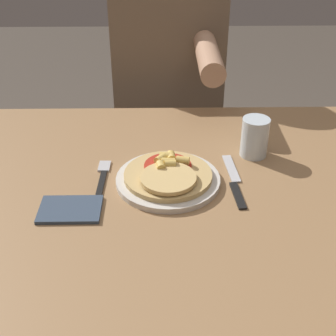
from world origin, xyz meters
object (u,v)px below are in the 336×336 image
(plate, at_px, (168,180))
(person_diner, at_px, (169,79))
(knife, at_px, (234,181))
(drinking_glass, at_px, (255,137))
(pizza, at_px, (168,174))
(dining_table, at_px, (148,230))
(fork, at_px, (102,178))

(plate, distance_m, person_diner, 0.68)
(knife, relative_size, drinking_glass, 2.19)
(pizza, xyz_separation_m, drinking_glass, (0.22, 0.13, 0.03))
(dining_table, bearing_deg, knife, 16.05)
(knife, bearing_deg, dining_table, -163.95)
(fork, height_order, drinking_glass, drinking_glass)
(dining_table, xyz_separation_m, fork, (-0.11, 0.08, 0.10))
(drinking_glass, xyz_separation_m, person_diner, (-0.20, 0.55, -0.06))
(fork, xyz_separation_m, knife, (0.31, -0.02, 0.00))
(plate, bearing_deg, fork, 173.36)
(plate, relative_size, pizza, 1.19)
(knife, bearing_deg, pizza, -179.19)
(dining_table, relative_size, plate, 5.28)
(plate, relative_size, drinking_glass, 2.41)
(fork, height_order, knife, same)
(plate, relative_size, fork, 1.38)
(dining_table, xyz_separation_m, person_diner, (0.06, 0.73, 0.08))
(dining_table, xyz_separation_m, pizza, (0.05, 0.06, 0.12))
(dining_table, bearing_deg, person_diner, 85.05)
(fork, relative_size, person_diner, 0.14)
(dining_table, distance_m, drinking_glass, 0.36)
(pizza, height_order, drinking_glass, drinking_glass)
(pizza, height_order, person_diner, person_diner)
(dining_table, xyz_separation_m, knife, (0.20, 0.06, 0.10))
(fork, bearing_deg, pizza, -7.25)
(pizza, bearing_deg, plate, 97.25)
(drinking_glass, bearing_deg, fork, -164.20)
(fork, height_order, person_diner, person_diner)
(pizza, bearing_deg, fork, 172.75)
(fork, distance_m, person_diner, 0.68)
(drinking_glass, bearing_deg, person_diner, 110.39)
(plate, distance_m, knife, 0.16)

